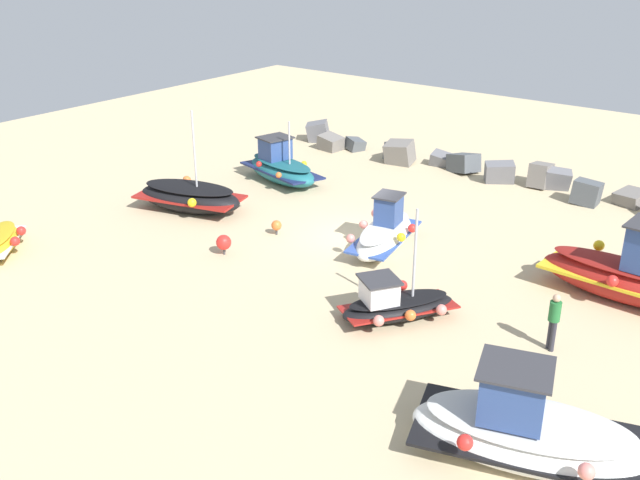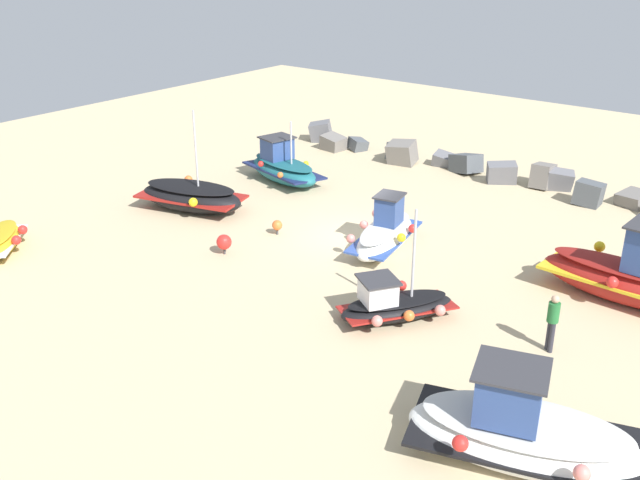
% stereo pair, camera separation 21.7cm
% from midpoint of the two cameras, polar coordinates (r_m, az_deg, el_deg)
% --- Properties ---
extents(ground_plane, '(53.80, 53.80, 0.00)m').
position_cam_midpoint_polar(ground_plane, '(27.40, 2.43, 0.26)').
color(ground_plane, '#C6B289').
extents(fishing_boat_0, '(2.31, 4.30, 2.00)m').
position_cam_midpoint_polar(fishing_boat_0, '(26.23, 4.87, 0.55)').
color(fishing_boat_0, white).
rests_on(fishing_boat_0, ground_plane).
extents(fishing_boat_1, '(4.88, 2.99, 4.21)m').
position_cam_midpoint_polar(fishing_boat_1, '(30.27, -10.38, 3.37)').
color(fishing_boat_1, black).
rests_on(fishing_boat_1, ground_plane).
extents(fishing_boat_2, '(5.51, 3.55, 2.29)m').
position_cam_midpoint_polar(fishing_boat_2, '(16.81, 15.48, -14.18)').
color(fishing_boat_2, white).
rests_on(fishing_boat_2, ground_plane).
extents(fishing_boat_3, '(5.21, 2.41, 2.70)m').
position_cam_midpoint_polar(fishing_boat_3, '(24.29, 22.71, -2.51)').
color(fishing_boat_3, maroon).
rests_on(fishing_boat_3, ground_plane).
extents(fishing_boat_4, '(4.63, 2.78, 2.98)m').
position_cam_midpoint_polar(fishing_boat_4, '(33.33, -3.26, 5.70)').
color(fishing_boat_4, '#1E6670').
rests_on(fishing_boat_4, ground_plane).
extents(fishing_boat_6, '(3.12, 3.72, 3.46)m').
position_cam_midpoint_polar(fishing_boat_6, '(21.65, 5.67, -5.03)').
color(fishing_boat_6, black).
rests_on(fishing_boat_6, ground_plane).
extents(person_walking, '(0.32, 0.32, 1.69)m').
position_cam_midpoint_polar(person_walking, '(20.73, 17.58, -5.85)').
color(person_walking, '#2D2D38').
rests_on(person_walking, ground_plane).
extents(breakwater_rocks, '(19.79, 2.43, 1.39)m').
position_cam_midpoint_polar(breakwater_rocks, '(35.01, 11.38, 5.75)').
color(breakwater_rocks, slate).
rests_on(breakwater_rocks, ground_plane).
extents(mooring_buoy_0, '(0.54, 0.54, 0.74)m').
position_cam_midpoint_polar(mooring_buoy_0, '(25.95, -7.80, -0.19)').
color(mooring_buoy_0, '#3F3F42').
rests_on(mooring_buoy_0, ground_plane).
extents(mooring_buoy_1, '(0.39, 0.39, 0.57)m').
position_cam_midpoint_polar(mooring_buoy_1, '(27.49, -3.66, 1.14)').
color(mooring_buoy_1, '#3F3F42').
rests_on(mooring_buoy_1, ground_plane).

